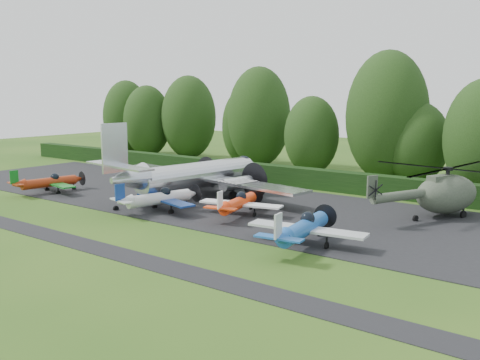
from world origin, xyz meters
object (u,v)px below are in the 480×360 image
Objects in this scene: transport_plane at (195,175)px; light_plane_white at (160,198)px; light_plane_blue at (304,228)px; helicopter at (446,191)px; light_plane_orange at (239,203)px; light_plane_red at (49,182)px.

transport_plane is 6.89m from light_plane_white.
light_plane_blue is 14.67m from helicopter.
transport_plane is 18.47m from light_plane_blue.
light_plane_orange is 9.46m from light_plane_blue.
light_plane_red is (-12.59, -7.13, -1.00)m from transport_plane.
helicopter is (21.16, 5.59, 0.03)m from transport_plane.
helicopter reaches higher than light_plane_red.
light_plane_white is at bearing -7.39° from light_plane_red.
helicopter is (4.67, 13.88, 0.88)m from light_plane_blue.
light_plane_white is 14.68m from light_plane_blue.
light_plane_orange reaches higher than light_plane_red.
transport_plane reaches higher than helicopter.
transport_plane is 14.50m from light_plane_red.
transport_plane is 2.87× the size of light_plane_blue.
light_plane_red is at bearing 167.97° from light_plane_white.
helicopter is (19.25, 12.15, 0.98)m from light_plane_white.
light_plane_blue is at bearing -11.94° from light_plane_red.
transport_plane is 3.12× the size of light_plane_white.
transport_plane is 3.28× the size of light_plane_red.
light_plane_white is 22.78m from helicopter.
helicopter is (33.74, 12.73, 1.03)m from light_plane_red.
light_plane_white is at bearing -178.90° from light_plane_blue.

